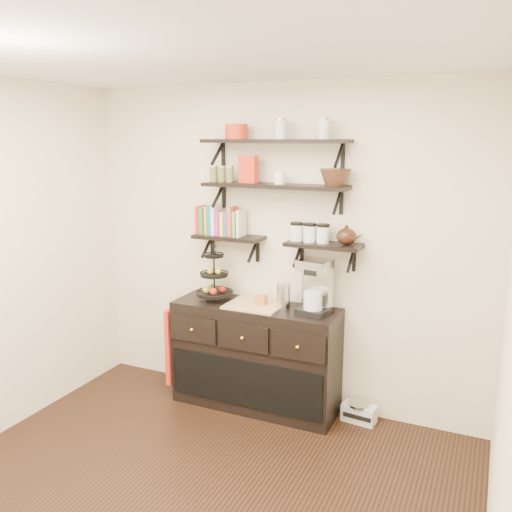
# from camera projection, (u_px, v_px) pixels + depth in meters

# --- Properties ---
(ceiling) EXTENTS (3.50, 3.50, 0.02)m
(ceiling) POSITION_uv_depth(u_px,v_px,m) (152.00, 48.00, 2.71)
(ceiling) COLOR white
(ceiling) RESTS_ON back_wall
(back_wall) EXTENTS (3.50, 0.02, 2.70)m
(back_wall) POSITION_uv_depth(u_px,v_px,m) (280.00, 248.00, 4.55)
(back_wall) COLOR white
(back_wall) RESTS_ON ground
(right_wall) EXTENTS (0.02, 3.50, 2.70)m
(right_wall) POSITION_uv_depth(u_px,v_px,m) (509.00, 357.00, 2.29)
(right_wall) COLOR white
(right_wall) RESTS_ON ground
(shelf_top) EXTENTS (1.20, 0.27, 0.23)m
(shelf_top) POSITION_uv_depth(u_px,v_px,m) (275.00, 141.00, 4.25)
(shelf_top) COLOR black
(shelf_top) RESTS_ON back_wall
(shelf_mid) EXTENTS (1.20, 0.27, 0.23)m
(shelf_mid) POSITION_uv_depth(u_px,v_px,m) (274.00, 186.00, 4.32)
(shelf_mid) COLOR black
(shelf_mid) RESTS_ON back_wall
(shelf_low_left) EXTENTS (0.60, 0.25, 0.23)m
(shelf_low_left) POSITION_uv_depth(u_px,v_px,m) (229.00, 238.00, 4.60)
(shelf_low_left) COLOR black
(shelf_low_left) RESTS_ON back_wall
(shelf_low_right) EXTENTS (0.60, 0.25, 0.23)m
(shelf_low_right) POSITION_uv_depth(u_px,v_px,m) (324.00, 246.00, 4.26)
(shelf_low_right) COLOR black
(shelf_low_right) RESTS_ON back_wall
(cookbooks) EXTENTS (0.40, 0.15, 0.26)m
(cookbooks) POSITION_uv_depth(u_px,v_px,m) (222.00, 221.00, 4.60)
(cookbooks) COLOR red
(cookbooks) RESTS_ON shelf_low_left
(glass_canisters) EXTENTS (0.32, 0.10, 0.13)m
(glass_canisters) POSITION_uv_depth(u_px,v_px,m) (310.00, 234.00, 4.29)
(glass_canisters) COLOR silver
(glass_canisters) RESTS_ON shelf_low_right
(sideboard) EXTENTS (1.40, 0.50, 0.92)m
(sideboard) POSITION_uv_depth(u_px,v_px,m) (256.00, 356.00, 4.58)
(sideboard) COLOR black
(sideboard) RESTS_ON floor
(fruit_stand) EXTENTS (0.31, 0.31, 0.46)m
(fruit_stand) POSITION_uv_depth(u_px,v_px,m) (215.00, 282.00, 4.61)
(fruit_stand) COLOR black
(fruit_stand) RESTS_ON sideboard
(candle) EXTENTS (0.08, 0.08, 0.08)m
(candle) POSITION_uv_depth(u_px,v_px,m) (261.00, 300.00, 4.46)
(candle) COLOR #BB5F2B
(candle) RESTS_ON sideboard
(coffee_maker) EXTENTS (0.27, 0.26, 0.43)m
(coffee_maker) POSITION_uv_depth(u_px,v_px,m) (315.00, 287.00, 4.27)
(coffee_maker) COLOR black
(coffee_maker) RESTS_ON sideboard
(thermal_carafe) EXTENTS (0.11, 0.11, 0.22)m
(thermal_carafe) POSITION_uv_depth(u_px,v_px,m) (284.00, 297.00, 4.34)
(thermal_carafe) COLOR silver
(thermal_carafe) RESTS_ON sideboard
(apron) EXTENTS (0.04, 0.29, 0.68)m
(apron) POSITION_uv_depth(u_px,v_px,m) (176.00, 343.00, 4.78)
(apron) COLOR #AD1712
(apron) RESTS_ON sideboard
(radio) EXTENTS (0.28, 0.20, 0.16)m
(radio) POSITION_uv_depth(u_px,v_px,m) (359.00, 412.00, 4.39)
(radio) COLOR silver
(radio) RESTS_ON floor
(recipe_box) EXTENTS (0.17, 0.09, 0.22)m
(recipe_box) POSITION_uv_depth(u_px,v_px,m) (248.00, 169.00, 4.39)
(recipe_box) COLOR red
(recipe_box) RESTS_ON shelf_mid
(walnut_bowl) EXTENTS (0.24, 0.24, 0.13)m
(walnut_bowl) POSITION_uv_depth(u_px,v_px,m) (335.00, 178.00, 4.10)
(walnut_bowl) COLOR black
(walnut_bowl) RESTS_ON shelf_mid
(ramekins) EXTENTS (0.09, 0.09, 0.10)m
(ramekins) POSITION_uv_depth(u_px,v_px,m) (280.00, 178.00, 4.29)
(ramekins) COLOR white
(ramekins) RESTS_ON shelf_mid
(teapot) EXTENTS (0.23, 0.18, 0.16)m
(teapot) POSITION_uv_depth(u_px,v_px,m) (346.00, 235.00, 4.17)
(teapot) COLOR black
(teapot) RESTS_ON shelf_low_right
(red_pot) EXTENTS (0.18, 0.18, 0.12)m
(red_pot) POSITION_uv_depth(u_px,v_px,m) (236.00, 131.00, 4.37)
(red_pot) COLOR red
(red_pot) RESTS_ON shelf_top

